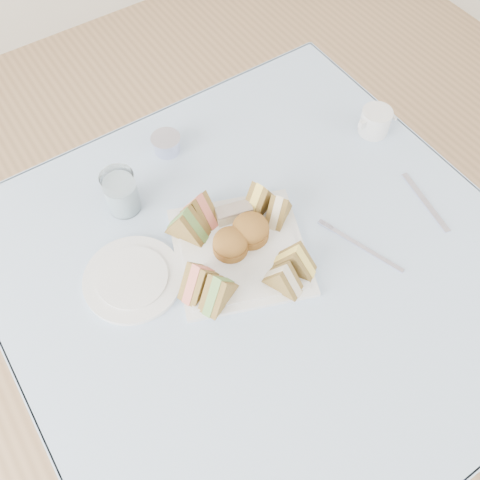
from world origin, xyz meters
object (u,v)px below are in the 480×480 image
table (260,337)px  serving_plate (240,251)px  creamer_jug (375,121)px  water_glass (121,192)px

table → serving_plate: (-0.03, 0.06, 0.38)m
creamer_jug → table: bearing=-157.2°
water_glass → creamer_jug: (0.60, -0.13, -0.02)m
water_glass → serving_plate: bearing=-59.0°
table → creamer_jug: creamer_jug is taller
table → water_glass: size_ratio=8.63×
water_glass → creamer_jug: water_glass is taller
serving_plate → water_glass: (-0.14, 0.24, 0.05)m
table → serving_plate: 0.39m
creamer_jug → water_glass: bearing=169.8°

